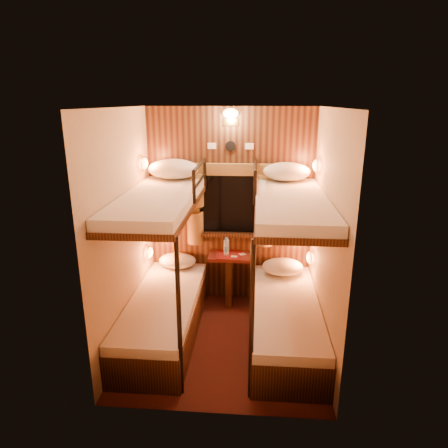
# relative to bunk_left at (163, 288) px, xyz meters

# --- Properties ---
(floor) EXTENTS (2.10, 2.10, 0.00)m
(floor) POSITION_rel_bunk_left_xyz_m (0.65, -0.07, -0.56)
(floor) COLOR #360F0E
(floor) RESTS_ON ground
(ceiling) EXTENTS (2.10, 2.10, 0.00)m
(ceiling) POSITION_rel_bunk_left_xyz_m (0.65, -0.07, 1.84)
(ceiling) COLOR silver
(ceiling) RESTS_ON wall_back
(wall_back) EXTENTS (2.40, 0.00, 2.40)m
(wall_back) POSITION_rel_bunk_left_xyz_m (0.65, 0.98, 0.64)
(wall_back) COLOR #C6B293
(wall_back) RESTS_ON floor
(wall_front) EXTENTS (2.40, 0.00, 2.40)m
(wall_front) POSITION_rel_bunk_left_xyz_m (0.65, -1.12, 0.64)
(wall_front) COLOR #C6B293
(wall_front) RESTS_ON floor
(wall_left) EXTENTS (0.00, 2.40, 2.40)m
(wall_left) POSITION_rel_bunk_left_xyz_m (-0.35, -0.07, 0.64)
(wall_left) COLOR #C6B293
(wall_left) RESTS_ON floor
(wall_right) EXTENTS (0.00, 2.40, 2.40)m
(wall_right) POSITION_rel_bunk_left_xyz_m (1.65, -0.07, 0.64)
(wall_right) COLOR #C6B293
(wall_right) RESTS_ON floor
(back_panel) EXTENTS (2.00, 0.03, 2.40)m
(back_panel) POSITION_rel_bunk_left_xyz_m (0.65, 0.97, 0.64)
(back_panel) COLOR black
(back_panel) RESTS_ON floor
(bunk_left) EXTENTS (0.72, 1.90, 1.82)m
(bunk_left) POSITION_rel_bunk_left_xyz_m (0.00, 0.00, 0.00)
(bunk_left) COLOR black
(bunk_left) RESTS_ON floor
(bunk_right) EXTENTS (0.72, 1.90, 1.82)m
(bunk_right) POSITION_rel_bunk_left_xyz_m (1.30, 0.00, 0.00)
(bunk_right) COLOR black
(bunk_right) RESTS_ON floor
(window) EXTENTS (1.00, 0.12, 0.79)m
(window) POSITION_rel_bunk_left_xyz_m (0.65, 0.94, 0.62)
(window) COLOR black
(window) RESTS_ON back_panel
(curtains) EXTENTS (1.10, 0.22, 1.00)m
(curtains) POSITION_rel_bunk_left_xyz_m (0.65, 0.90, 0.71)
(curtains) COLOR brown
(curtains) RESTS_ON back_panel
(back_fixtures) EXTENTS (0.54, 0.09, 0.48)m
(back_fixtures) POSITION_rel_bunk_left_xyz_m (0.65, 0.93, 1.69)
(back_fixtures) COLOR black
(back_fixtures) RESTS_ON back_panel
(reading_lamps) EXTENTS (2.00, 0.20, 1.25)m
(reading_lamps) POSITION_rel_bunk_left_xyz_m (0.65, 0.63, 0.68)
(reading_lamps) COLOR orange
(reading_lamps) RESTS_ON wall_left
(table) EXTENTS (0.50, 0.34, 0.66)m
(table) POSITION_rel_bunk_left_xyz_m (0.65, 0.78, -0.14)
(table) COLOR #5C1715
(table) RESTS_ON floor
(bottle_left) EXTENTS (0.06, 0.06, 0.22)m
(bottle_left) POSITION_rel_bunk_left_xyz_m (0.61, 0.77, 0.18)
(bottle_left) COLOR #99BFE5
(bottle_left) RESTS_ON table
(bottle_right) EXTENTS (0.06, 0.06, 0.21)m
(bottle_right) POSITION_rel_bunk_left_xyz_m (0.61, 0.84, 0.18)
(bottle_right) COLOR #99BFE5
(bottle_right) RESTS_ON table
(sachet_a) EXTENTS (0.08, 0.06, 0.01)m
(sachet_a) POSITION_rel_bunk_left_xyz_m (0.71, 0.71, 0.09)
(sachet_a) COLOR silver
(sachet_a) RESTS_ON table
(sachet_b) EXTENTS (0.10, 0.09, 0.01)m
(sachet_b) POSITION_rel_bunk_left_xyz_m (0.80, 0.80, 0.09)
(sachet_b) COLOR silver
(sachet_b) RESTS_ON table
(pillow_lower_left) EXTENTS (0.46, 0.33, 0.18)m
(pillow_lower_left) POSITION_rel_bunk_left_xyz_m (-0.00, 0.79, -0.01)
(pillow_lower_left) COLOR silver
(pillow_lower_left) RESTS_ON bunk_left
(pillow_lower_right) EXTENTS (0.49, 0.35, 0.19)m
(pillow_lower_right) POSITION_rel_bunk_left_xyz_m (1.30, 0.68, -0.01)
(pillow_lower_right) COLOR silver
(pillow_lower_right) RESTS_ON bunk_right
(pillow_upper_left) EXTENTS (0.59, 0.42, 0.23)m
(pillow_upper_left) POSITION_rel_bunk_left_xyz_m (-0.00, 0.75, 1.14)
(pillow_upper_left) COLOR silver
(pillow_upper_left) RESTS_ON bunk_left
(pillow_upper_right) EXTENTS (0.53, 0.38, 0.21)m
(pillow_upper_right) POSITION_rel_bunk_left_xyz_m (1.30, 0.74, 1.13)
(pillow_upper_right) COLOR silver
(pillow_upper_right) RESTS_ON bunk_right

